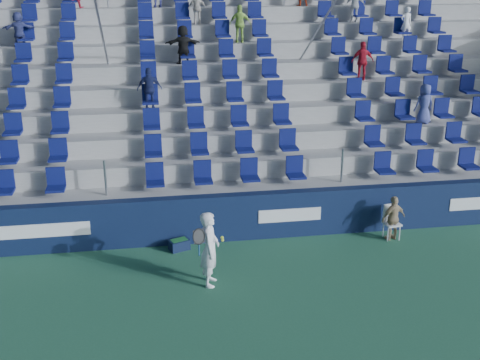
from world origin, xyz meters
The scene contains 7 objects.
ground centered at (0.00, 0.00, 0.00)m, with size 70.00×70.00×0.00m, color #2B6546.
sponsor_wall centered at (0.00, 3.15, 0.60)m, with size 24.00×0.32×1.20m.
grandstand centered at (0.00, 8.24, 2.14)m, with size 24.00×8.17×6.63m.
tennis_player centered at (-0.74, 0.97, 0.84)m, with size 0.69×0.68×1.68m.
line_judge_chair centered at (4.04, 2.64, 0.50)m, with size 0.44×0.45×0.87m.
line_judge centered at (4.04, 2.50, 0.58)m, with size 0.68×0.28×1.16m, color tan.
ball_bin centered at (-1.31, 2.75, 0.14)m, with size 0.55×0.46×0.26m.
Camera 1 is at (-1.91, -10.54, 6.55)m, focal length 45.00 mm.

